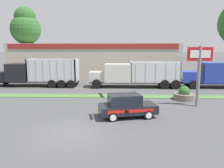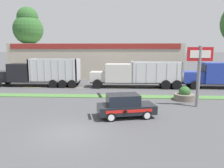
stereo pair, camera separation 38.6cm
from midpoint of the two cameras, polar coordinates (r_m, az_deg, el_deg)
ground_plane at (r=13.20m, az=-10.17°, el=-12.42°), size 600.00×600.00×0.00m
grass_verge at (r=22.48m, az=-4.39°, el=-3.15°), size 120.00×1.50×0.06m
centre_line_3 at (r=29.28m, az=-19.84°, el=-0.83°), size 2.40×0.14×0.01m
centre_line_4 at (r=27.62m, az=-9.47°, el=-0.98°), size 2.40×0.14×0.01m
centre_line_5 at (r=26.95m, az=1.80°, el=-1.11°), size 2.40×0.14×0.01m
centre_line_6 at (r=27.36m, az=13.18°, el=-1.20°), size 2.40×0.14×0.01m
centre_line_7 at (r=28.79m, az=23.83°, el=-1.24°), size 2.40×0.14×0.01m
dump_truck_lead at (r=27.58m, az=4.36°, el=2.42°), size 11.22×2.79×3.51m
dump_truck_trail at (r=30.37m, az=-20.39°, el=2.46°), size 11.52×2.83×3.55m
dump_truck_far_right at (r=30.35m, az=27.57°, el=2.16°), size 12.32×2.81×3.49m
rally_car at (r=15.62m, az=4.12°, el=-5.63°), size 4.34×2.69×1.69m
store_sign_post at (r=19.37m, az=22.37°, el=4.45°), size 2.05×0.28×5.06m
stone_planter at (r=21.92m, az=18.87°, el=-2.78°), size 1.95×1.95×1.33m
store_building_backdrop at (r=40.39m, az=-3.29°, el=6.36°), size 27.99×12.10×5.66m
tree_behind_centre at (r=42.08m, az=-20.81°, el=13.76°), size 5.16×5.16×12.02m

